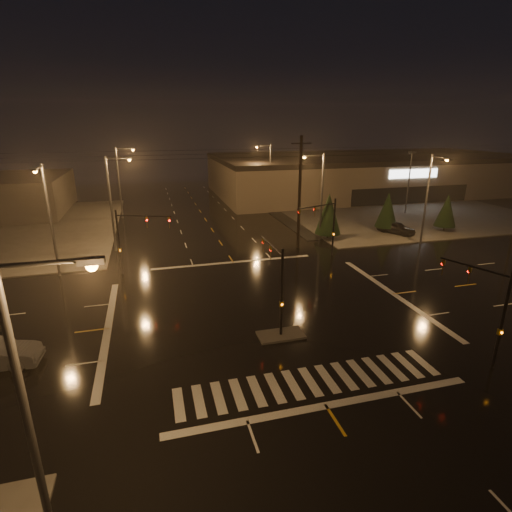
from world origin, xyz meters
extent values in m
plane|color=black|center=(0.00, 0.00, 0.00)|extent=(140.00, 140.00, 0.00)
cube|color=#413E3A|center=(30.00, 30.00, 0.06)|extent=(36.00, 36.00, 0.12)
cube|color=#413E3A|center=(0.00, -4.00, 0.07)|extent=(3.00, 1.60, 0.15)
cube|color=beige|center=(0.00, -9.00, 0.01)|extent=(15.00, 2.60, 0.01)
cube|color=beige|center=(0.00, -11.00, 0.01)|extent=(16.00, 0.50, 0.01)
cube|color=beige|center=(0.00, 11.00, 0.01)|extent=(16.00, 0.50, 0.01)
cube|color=black|center=(35.00, 28.00, 0.04)|extent=(50.00, 24.00, 0.08)
cube|color=#716350|center=(35.00, 46.00, 3.50)|extent=(60.00, 28.00, 7.00)
cube|color=black|center=(35.00, 46.00, 6.80)|extent=(60.20, 28.20, 0.80)
cube|color=white|center=(35.00, 31.90, 5.20)|extent=(9.00, 0.20, 1.40)
cube|color=black|center=(35.00, 31.95, 1.60)|extent=(22.00, 0.15, 2.80)
cylinder|color=black|center=(0.00, -4.00, 3.00)|extent=(0.18, 0.18, 6.00)
cylinder|color=black|center=(0.00, -1.75, 5.50)|extent=(0.12, 4.50, 0.12)
imported|color=#594707|center=(0.00, 0.27, 5.45)|extent=(0.16, 0.20, 1.00)
cube|color=#594707|center=(0.00, -4.00, 2.30)|extent=(0.25, 0.18, 0.35)
cylinder|color=black|center=(10.50, 10.50, 3.00)|extent=(0.18, 0.18, 6.00)
cylinder|color=black|center=(8.15, 9.64, 5.50)|extent=(4.74, 1.82, 0.12)
imported|color=#594707|center=(6.04, 8.88, 5.45)|extent=(0.24, 0.22, 1.00)
cube|color=#594707|center=(10.50, 10.50, 2.30)|extent=(0.25, 0.18, 0.35)
cylinder|color=black|center=(-10.50, 10.50, 3.00)|extent=(0.18, 0.18, 6.00)
cylinder|color=black|center=(-8.15, 9.64, 5.50)|extent=(4.74, 1.82, 0.12)
imported|color=#594707|center=(-6.04, 8.88, 5.45)|extent=(0.24, 0.22, 1.00)
cube|color=#594707|center=(-10.50, 10.50, 2.30)|extent=(0.25, 0.18, 0.35)
cylinder|color=black|center=(10.50, -10.50, 3.00)|extent=(0.18, 0.18, 6.00)
cylinder|color=black|center=(9.82, -8.62, 5.50)|extent=(1.48, 3.80, 0.12)
imported|color=#594707|center=(9.20, -6.93, 5.45)|extent=(0.22, 0.24, 1.00)
cube|color=#594707|center=(10.50, -10.50, 2.30)|extent=(0.25, 0.18, 0.35)
cylinder|color=#38383A|center=(-11.50, -15.00, 5.00)|extent=(0.24, 0.24, 10.00)
cylinder|color=#38383A|center=(-10.30, -15.00, 9.80)|extent=(2.40, 0.14, 0.14)
cube|color=#38383A|center=(-9.20, -15.00, 9.75)|extent=(0.70, 0.30, 0.18)
sphere|color=orange|center=(-9.20, -15.00, 9.62)|extent=(0.32, 0.32, 0.32)
cylinder|color=#38383A|center=(-11.50, 18.00, 5.00)|extent=(0.24, 0.24, 10.00)
cylinder|color=#38383A|center=(-10.30, 18.00, 9.80)|extent=(2.40, 0.14, 0.14)
cube|color=#38383A|center=(-9.20, 18.00, 9.75)|extent=(0.70, 0.30, 0.18)
sphere|color=orange|center=(-9.20, 18.00, 9.62)|extent=(0.32, 0.32, 0.32)
cylinder|color=#38383A|center=(-11.50, 34.00, 5.00)|extent=(0.24, 0.24, 10.00)
cylinder|color=#38383A|center=(-10.30, 34.00, 9.80)|extent=(2.40, 0.14, 0.14)
cube|color=#38383A|center=(-9.20, 34.00, 9.75)|extent=(0.70, 0.30, 0.18)
sphere|color=orange|center=(-9.20, 34.00, 9.62)|extent=(0.32, 0.32, 0.32)
cylinder|color=#38383A|center=(11.50, 16.00, 5.00)|extent=(0.24, 0.24, 10.00)
cylinder|color=#38383A|center=(10.30, 16.00, 9.80)|extent=(2.40, 0.14, 0.14)
cube|color=#38383A|center=(9.20, 16.00, 9.75)|extent=(0.70, 0.30, 0.18)
sphere|color=orange|center=(9.20, 16.00, 9.62)|extent=(0.32, 0.32, 0.32)
cylinder|color=#38383A|center=(11.50, 36.00, 5.00)|extent=(0.24, 0.24, 10.00)
cylinder|color=#38383A|center=(10.30, 36.00, 9.80)|extent=(2.40, 0.14, 0.14)
cube|color=#38383A|center=(9.20, 36.00, 9.75)|extent=(0.70, 0.30, 0.18)
sphere|color=orange|center=(9.20, 36.00, 9.62)|extent=(0.32, 0.32, 0.32)
cylinder|color=#38383A|center=(-16.00, 11.50, 5.00)|extent=(0.24, 0.24, 10.00)
cylinder|color=#38383A|center=(-16.00, 10.30, 9.80)|extent=(0.14, 2.40, 0.14)
cube|color=#38383A|center=(-16.00, 9.20, 9.75)|extent=(0.30, 0.70, 0.18)
sphere|color=orange|center=(-16.00, 9.20, 9.62)|extent=(0.32, 0.32, 0.32)
cylinder|color=#38383A|center=(22.00, 11.50, 5.00)|extent=(0.24, 0.24, 10.00)
cylinder|color=#38383A|center=(22.00, 10.30, 9.80)|extent=(0.14, 2.40, 0.14)
cube|color=#38383A|center=(22.00, 9.20, 9.75)|extent=(0.30, 0.70, 0.18)
sphere|color=orange|center=(22.00, 9.20, 9.62)|extent=(0.32, 0.32, 0.32)
cylinder|color=black|center=(8.00, 14.00, 6.00)|extent=(0.32, 0.32, 12.00)
cube|color=black|center=(8.00, 14.00, 11.20)|extent=(2.20, 0.12, 0.12)
cylinder|color=black|center=(12.63, 16.31, 0.35)|extent=(0.18, 0.18, 0.70)
cone|color=black|center=(12.63, 16.31, 3.08)|extent=(3.04, 3.04, 4.75)
cylinder|color=black|center=(21.12, 17.33, 0.35)|extent=(0.18, 0.18, 0.70)
cone|color=black|center=(21.12, 17.33, 2.86)|extent=(2.77, 2.77, 4.32)
cylinder|color=black|center=(28.53, 15.67, 0.35)|extent=(0.18, 0.18, 0.70)
cone|color=black|center=(28.53, 15.67, 2.74)|extent=(2.61, 2.61, 4.08)
imported|color=black|center=(21.85, 16.14, 0.79)|extent=(3.92, 4.94, 1.58)
camera|label=1|loc=(-7.56, -25.81, 13.25)|focal=28.00mm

